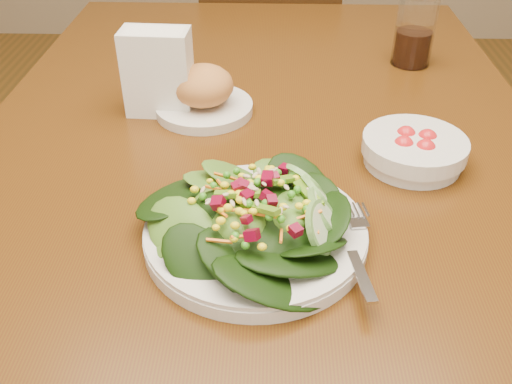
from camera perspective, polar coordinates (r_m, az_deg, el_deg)
dining_table at (r=0.92m, az=0.42°, el=-1.03°), size 0.90×1.40×0.75m
chair_far at (r=1.80m, az=1.30°, el=11.21°), size 0.40×0.40×0.86m
salad_plate at (r=0.67m, az=0.75°, el=-3.01°), size 0.27×0.27×0.08m
bread_plate at (r=0.95m, az=-5.28°, el=9.72°), size 0.16×0.16×0.08m
tomato_bowl at (r=0.84m, az=15.50°, el=4.07°), size 0.15×0.15×0.05m
drinking_glass at (r=1.17m, az=15.52°, el=14.82°), size 0.07×0.07×0.13m
napkin_holder at (r=0.95m, az=-9.79°, el=11.92°), size 0.11×0.06×0.14m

